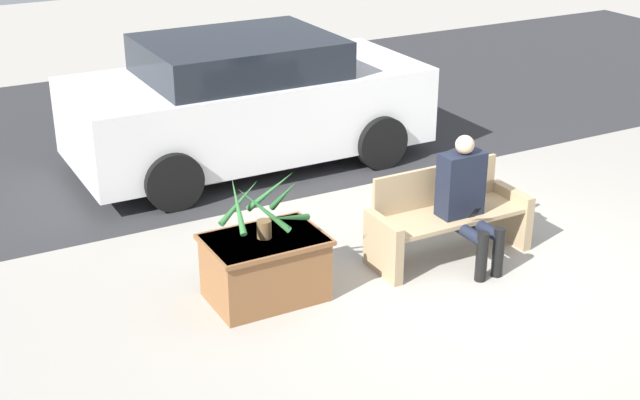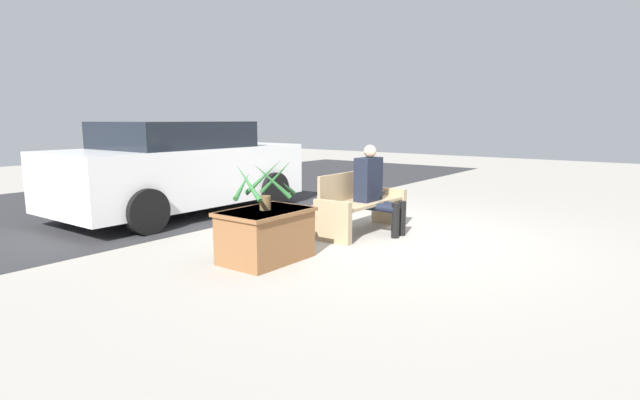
{
  "view_description": "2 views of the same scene",
  "coord_description": "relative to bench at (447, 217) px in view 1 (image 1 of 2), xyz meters",
  "views": [
    {
      "loc": [
        -4.49,
        -5.6,
        3.79
      ],
      "look_at": [
        -1.01,
        0.81,
        0.65
      ],
      "focal_mm": 50.0,
      "sensor_mm": 36.0,
      "label": 1
    },
    {
      "loc": [
        -5.63,
        -3.2,
        1.55
      ],
      "look_at": [
        -0.65,
        0.54,
        0.54
      ],
      "focal_mm": 28.0,
      "sensor_mm": 36.0,
      "label": 2
    }
  ],
  "objects": [
    {
      "name": "ground_plane",
      "position": [
        -0.13,
        -0.44,
        -0.38
      ],
      "size": [
        30.0,
        30.0,
        0.0
      ],
      "primitive_type": "plane",
      "color": "#9E998E"
    },
    {
      "name": "road_surface",
      "position": [
        -0.13,
        4.84,
        -0.38
      ],
      "size": [
        20.0,
        6.0,
        0.01
      ],
      "primitive_type": "cube",
      "color": "#2D2D30",
      "rests_on": "ground_plane"
    },
    {
      "name": "bench",
      "position": [
        0.0,
        0.0,
        0.0
      ],
      "size": [
        1.54,
        0.54,
        0.82
      ],
      "color": "tan",
      "rests_on": "ground_plane"
    },
    {
      "name": "person_seated",
      "position": [
        0.06,
        -0.19,
        0.26
      ],
      "size": [
        0.41,
        0.64,
        1.21
      ],
      "color": "black",
      "rests_on": "ground_plane"
    },
    {
      "name": "planter_box",
      "position": [
        -1.84,
        0.06,
        -0.08
      ],
      "size": [
        1.0,
        0.69,
        0.57
      ],
      "color": "brown",
      "rests_on": "ground_plane"
    },
    {
      "name": "potted_plant",
      "position": [
        -1.83,
        0.06,
        0.45
      ],
      "size": [
        0.73,
        0.75,
        0.55
      ],
      "color": "brown",
      "rests_on": "planter_box"
    },
    {
      "name": "parked_car",
      "position": [
        -0.62,
        3.11,
        0.37
      ],
      "size": [
        4.1,
        1.98,
        1.51
      ],
      "color": "silver",
      "rests_on": "ground_plane"
    }
  ]
}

